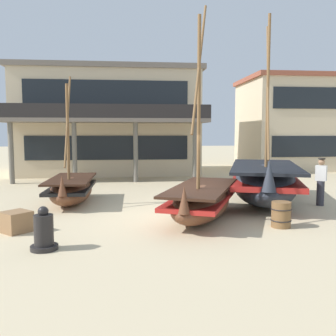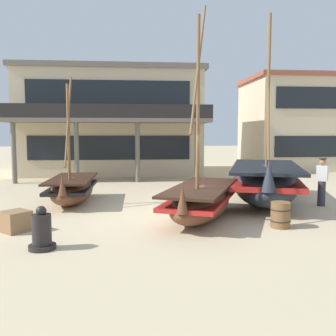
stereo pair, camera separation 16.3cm
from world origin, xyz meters
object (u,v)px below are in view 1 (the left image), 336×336
(fishing_boat_near_left, at_px, (71,189))
(wooden_barrel, at_px, (281,214))
(fisherman_by_hull, at_px, (321,182))
(cargo_crate, at_px, (16,222))
(fishing_boat_centre_large, at_px, (265,182))
(harbor_building_annex, at_px, (306,123))
(fishing_boat_far_right, at_px, (202,200))
(capstan_winch, at_px, (44,232))
(harbor_building_main, at_px, (110,122))

(fishing_boat_near_left, distance_m, wooden_barrel, 7.41)
(fishing_boat_near_left, relative_size, fisherman_by_hull, 2.72)
(wooden_barrel, height_order, cargo_crate, wooden_barrel)
(fishing_boat_centre_large, height_order, harbor_building_annex, fishing_boat_centre_large)
(fishing_boat_far_right, bearing_deg, fisherman_by_hull, 18.74)
(harbor_building_annex, bearing_deg, fishing_boat_near_left, -140.78)
(fishing_boat_far_right, distance_m, cargo_crate, 5.17)
(cargo_crate, bearing_deg, fishing_boat_near_left, 77.80)
(fishing_boat_far_right, relative_size, capstan_winch, 6.44)
(wooden_barrel, xyz_separation_m, cargo_crate, (-7.01, 0.25, -0.08))
(fishing_boat_near_left, xyz_separation_m, fishing_boat_far_right, (4.24, -2.86, 0.03))
(harbor_building_main, xyz_separation_m, harbor_building_annex, (13.84, 1.59, -0.03))
(fishing_boat_near_left, bearing_deg, capstan_winch, -87.64)
(fishing_boat_centre_large, distance_m, fishing_boat_far_right, 3.58)
(fishing_boat_centre_large, height_order, capstan_winch, fishing_boat_centre_large)
(wooden_barrel, xyz_separation_m, harbor_building_annex, (8.54, 16.10, 2.87))
(wooden_barrel, xyz_separation_m, harbor_building_main, (-5.30, 14.50, 2.90))
(capstan_winch, relative_size, cargo_crate, 1.50)
(cargo_crate, bearing_deg, harbor_building_main, 83.14)
(fishing_boat_far_right, distance_m, capstan_winch, 4.76)
(fishing_boat_far_right, relative_size, wooden_barrel, 8.92)
(fishing_boat_centre_large, bearing_deg, fishing_boat_near_left, 175.11)
(fishing_boat_near_left, height_order, capstan_winch, fishing_boat_near_left)
(fisherman_by_hull, xyz_separation_m, harbor_building_annex, (5.94, 13.34, 2.39))
(fishing_boat_centre_large, xyz_separation_m, capstan_winch, (-6.79, -4.81, -0.38))
(fisherman_by_hull, xyz_separation_m, capstan_winch, (-8.57, -4.09, -0.45))
(fisherman_by_hull, relative_size, harbor_building_annex, 0.19)
(fishing_boat_centre_large, relative_size, harbor_building_main, 0.58)
(fishing_boat_far_right, distance_m, harbor_building_main, 13.96)
(capstan_winch, height_order, wooden_barrel, capstan_winch)
(wooden_barrel, bearing_deg, fishing_boat_centre_large, 76.59)
(capstan_winch, bearing_deg, fishing_boat_far_right, 32.40)
(fishing_boat_near_left, bearing_deg, harbor_building_main, 85.14)
(fishing_boat_centre_large, relative_size, cargo_crate, 10.12)
(cargo_crate, relative_size, harbor_building_annex, 0.07)
(wooden_barrel, bearing_deg, fishing_boat_far_right, 147.93)
(fisherman_by_hull, distance_m, harbor_building_annex, 14.79)
(fishing_boat_near_left, xyz_separation_m, wooden_barrel, (6.19, -4.07, -0.18))
(harbor_building_annex, bearing_deg, capstan_winch, -129.77)
(capstan_winch, bearing_deg, fisherman_by_hull, 25.54)
(fishing_boat_far_right, relative_size, fisherman_by_hull, 3.70)
(wooden_barrel, distance_m, cargo_crate, 7.02)
(fishing_boat_near_left, distance_m, cargo_crate, 3.92)
(fisherman_by_hull, xyz_separation_m, cargo_crate, (-9.61, -2.51, -0.57))
(fishing_boat_centre_large, bearing_deg, harbor_building_main, 119.05)
(capstan_winch, bearing_deg, wooden_barrel, 12.60)
(fishing_boat_near_left, relative_size, cargo_crate, 7.12)
(fishing_boat_near_left, relative_size, wooden_barrel, 6.55)
(capstan_winch, relative_size, harbor_building_main, 0.09)
(fisherman_by_hull, height_order, harbor_building_main, harbor_building_main)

